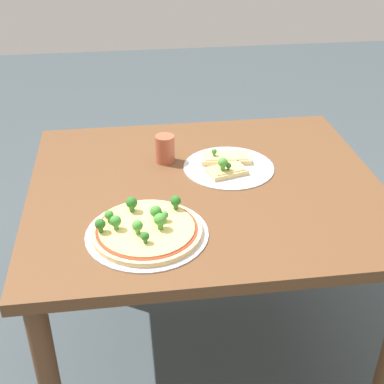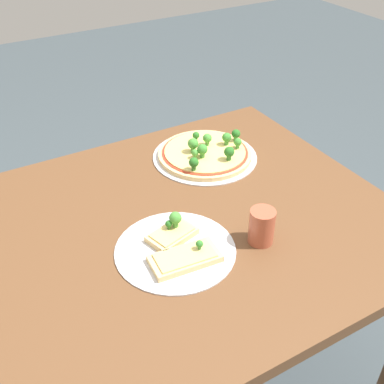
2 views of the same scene
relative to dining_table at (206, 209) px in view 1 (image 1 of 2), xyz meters
The scene contains 5 objects.
ground_plane 0.63m from the dining_table, ahead, with size 8.00×8.00×0.00m, color #3D474C.
dining_table is the anchor object (origin of this frame).
pizza_tray_whole 0.33m from the dining_table, 50.32° to the left, with size 0.33×0.33×0.07m.
pizza_tray_slice 0.17m from the dining_table, 130.74° to the right, with size 0.30×0.30×0.07m.
drinking_cup 0.25m from the dining_table, 56.48° to the right, with size 0.06×0.06×0.09m, color #AD5138.
Camera 1 is at (0.24, 1.43, 1.56)m, focal length 50.00 mm.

